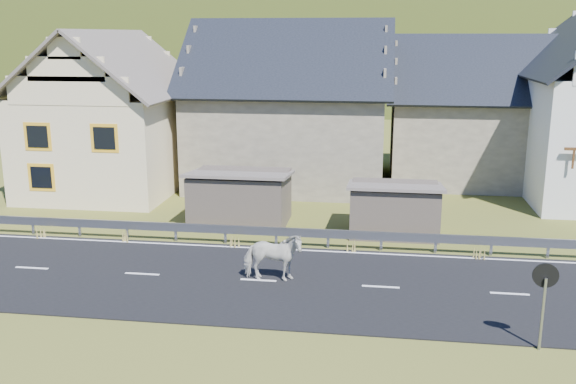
# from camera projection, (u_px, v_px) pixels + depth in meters

# --- Properties ---
(ground) EXTENTS (160.00, 160.00, 0.00)m
(ground) POSITION_uv_depth(u_px,v_px,m) (258.00, 281.00, 21.14)
(ground) COLOR #3E4719
(ground) RESTS_ON ground
(road) EXTENTS (60.00, 7.00, 0.04)m
(road) POSITION_uv_depth(u_px,v_px,m) (258.00, 281.00, 21.14)
(road) COLOR black
(road) RESTS_ON ground
(lane_markings) EXTENTS (60.00, 6.60, 0.01)m
(lane_markings) POSITION_uv_depth(u_px,v_px,m) (258.00, 280.00, 21.13)
(lane_markings) COLOR silver
(lane_markings) RESTS_ON road
(guardrail) EXTENTS (28.10, 0.09, 0.75)m
(guardrail) POSITION_uv_depth(u_px,v_px,m) (276.00, 232.00, 24.55)
(guardrail) COLOR #93969B
(guardrail) RESTS_ON ground
(shed_left) EXTENTS (4.30, 3.30, 2.40)m
(shed_left) POSITION_uv_depth(u_px,v_px,m) (240.00, 198.00, 27.40)
(shed_left) COLOR brown
(shed_left) RESTS_ON ground
(shed_right) EXTENTS (3.80, 2.90, 2.20)m
(shed_right) POSITION_uv_depth(u_px,v_px,m) (394.00, 209.00, 26.05)
(shed_right) COLOR brown
(shed_right) RESTS_ON ground
(house_cream) EXTENTS (7.80, 9.80, 8.30)m
(house_cream) POSITION_uv_depth(u_px,v_px,m) (110.00, 105.00, 33.01)
(house_cream) COLOR beige
(house_cream) RESTS_ON ground
(house_stone_a) EXTENTS (10.80, 9.80, 8.90)m
(house_stone_a) POSITION_uv_depth(u_px,v_px,m) (291.00, 97.00, 34.59)
(house_stone_a) COLOR gray
(house_stone_a) RESTS_ON ground
(house_stone_b) EXTENTS (9.80, 8.80, 8.10)m
(house_stone_b) POSITION_uv_depth(u_px,v_px,m) (476.00, 103.00, 35.22)
(house_stone_b) COLOR gray
(house_stone_b) RESTS_ON ground
(mountain) EXTENTS (440.00, 280.00, 260.00)m
(mountain) POSITION_uv_depth(u_px,v_px,m) (383.00, 127.00, 198.23)
(mountain) COLOR #1F330F
(mountain) RESTS_ON ground
(conifer_patch) EXTENTS (76.00, 50.00, 28.00)m
(conifer_patch) POSITION_uv_depth(u_px,v_px,m) (96.00, 44.00, 133.00)
(conifer_patch) COLOR black
(conifer_patch) RESTS_ON ground
(horse) EXTENTS (1.00, 2.01, 1.66)m
(horse) POSITION_uv_depth(u_px,v_px,m) (273.00, 257.00, 20.89)
(horse) COLOR beige
(horse) RESTS_ON road
(traffic_mirror) EXTENTS (0.65, 0.19, 2.34)m
(traffic_mirror) POSITION_uv_depth(u_px,v_px,m) (545.00, 287.00, 16.22)
(traffic_mirror) COLOR #93969B
(traffic_mirror) RESTS_ON ground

